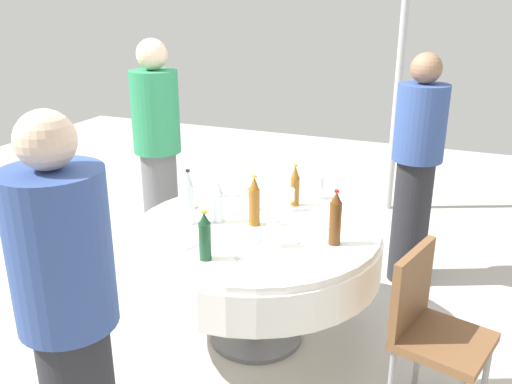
# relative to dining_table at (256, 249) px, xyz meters

# --- Properties ---
(ground_plane) EXTENTS (10.00, 10.00, 0.00)m
(ground_plane) POSITION_rel_dining_table_xyz_m (0.00, 0.00, -0.59)
(ground_plane) COLOR #B7B2A8
(dining_table) EXTENTS (1.43, 1.43, 0.74)m
(dining_table) POSITION_rel_dining_table_xyz_m (0.00, 0.00, 0.00)
(dining_table) COLOR white
(dining_table) RESTS_ON ground_plane
(bottle_amber_front) EXTENTS (0.06, 0.06, 0.30)m
(bottle_amber_front) POSITION_rel_dining_table_xyz_m (0.02, -0.02, 0.29)
(bottle_amber_front) COLOR #8C5619
(bottle_amber_front) RESTS_ON dining_table
(bottle_brown_near) EXTENTS (0.06, 0.06, 0.30)m
(bottle_brown_near) POSITION_rel_dining_table_xyz_m (-0.47, 0.06, 0.29)
(bottle_brown_near) COLOR #593314
(bottle_brown_near) RESTS_ON dining_table
(bottle_clear_north) EXTENTS (0.06, 0.06, 0.32)m
(bottle_clear_north) POSITION_rel_dining_table_xyz_m (0.37, 0.11, 0.30)
(bottle_clear_north) COLOR silver
(bottle_clear_north) RESTS_ON dining_table
(bottle_dark_green_east) EXTENTS (0.06, 0.06, 0.26)m
(bottle_dark_green_east) POSITION_rel_dining_table_xyz_m (0.08, 0.48, 0.27)
(bottle_dark_green_east) COLOR #194728
(bottle_dark_green_east) RESTS_ON dining_table
(bottle_clear_west) EXTENTS (0.06, 0.06, 0.25)m
(bottle_clear_west) POSITION_rel_dining_table_xyz_m (0.22, 0.02, 0.26)
(bottle_clear_west) COLOR silver
(bottle_clear_west) RESTS_ON dining_table
(bottle_amber_mid) EXTENTS (0.06, 0.06, 0.27)m
(bottle_amber_mid) POSITION_rel_dining_table_xyz_m (-0.10, -0.39, 0.27)
(bottle_amber_mid) COLOR #8C5619
(bottle_amber_mid) RESTS_ON dining_table
(wine_glass_east) EXTENTS (0.07, 0.07, 0.14)m
(wine_glass_east) POSITION_rel_dining_table_xyz_m (0.41, -0.37, 0.24)
(wine_glass_east) COLOR white
(wine_glass_east) RESTS_ON dining_table
(wine_glass_west) EXTENTS (0.06, 0.06, 0.16)m
(wine_glass_west) POSITION_rel_dining_table_xyz_m (0.15, -0.21, 0.26)
(wine_glass_west) COLOR white
(wine_glass_west) RESTS_ON dining_table
(wine_glass_mid) EXTENTS (0.07, 0.07, 0.16)m
(wine_glass_mid) POSITION_rel_dining_table_xyz_m (-0.19, 0.21, 0.26)
(wine_glass_mid) COLOR white
(wine_glass_mid) RESTS_ON dining_table
(wine_glass_right) EXTENTS (0.07, 0.07, 0.14)m
(wine_glass_right) POSITION_rel_dining_table_xyz_m (-0.09, -0.29, 0.24)
(wine_glass_right) COLOR white
(wine_glass_right) RESTS_ON dining_table
(wine_glass_outer) EXTENTS (0.08, 0.08, 0.15)m
(wine_glass_outer) POSITION_rel_dining_table_xyz_m (-0.19, -0.57, 0.25)
(wine_glass_outer) COLOR white
(wine_glass_outer) RESTS_ON dining_table
(plate_outer) EXTENTS (0.25, 0.25, 0.02)m
(plate_outer) POSITION_rel_dining_table_xyz_m (0.02, 0.20, 0.16)
(plate_outer) COLOR white
(plate_outer) RESTS_ON dining_table
(plate_rear) EXTENTS (0.25, 0.25, 0.02)m
(plate_rear) POSITION_rel_dining_table_xyz_m (-0.30, -0.19, 0.16)
(plate_rear) COLOR white
(plate_rear) RESTS_ON dining_table
(plate_inner) EXTENTS (0.24, 0.24, 0.02)m
(plate_inner) POSITION_rel_dining_table_xyz_m (0.31, 0.36, 0.16)
(plate_inner) COLOR white
(plate_inner) RESTS_ON dining_table
(plate_left) EXTENTS (0.24, 0.24, 0.04)m
(plate_left) POSITION_rel_dining_table_xyz_m (0.48, -0.08, 0.16)
(plate_left) COLOR white
(plate_left) RESTS_ON dining_table
(fork_near) EXTENTS (0.12, 0.15, 0.00)m
(fork_near) POSITION_rel_dining_table_xyz_m (-0.24, 0.05, 0.15)
(fork_near) COLOR silver
(fork_near) RESTS_ON dining_table
(knife_north) EXTENTS (0.15, 0.12, 0.00)m
(knife_north) POSITION_rel_dining_table_xyz_m (-0.13, 0.46, 0.15)
(knife_north) COLOR silver
(knife_north) RESTS_ON dining_table
(spoon_east) EXTENTS (0.18, 0.04, 0.00)m
(spoon_east) POSITION_rel_dining_table_xyz_m (0.05, -0.34, 0.15)
(spoon_east) COLOR silver
(spoon_east) RESTS_ON dining_table
(person_front) EXTENTS (0.34, 0.34, 1.66)m
(person_front) POSITION_rel_dining_table_xyz_m (0.13, 1.38, 0.27)
(person_front) COLOR #26262B
(person_front) RESTS_ON ground_plane
(person_near) EXTENTS (0.34, 0.34, 1.71)m
(person_near) POSITION_rel_dining_table_xyz_m (1.04, -0.64, 0.31)
(person_near) COLOR slate
(person_near) RESTS_ON ground_plane
(person_north) EXTENTS (0.34, 0.34, 1.64)m
(person_north) POSITION_rel_dining_table_xyz_m (-0.74, -1.10, 0.26)
(person_north) COLOR #26262B
(person_north) RESTS_ON ground_plane
(chair_mid) EXTENTS (0.49, 0.49, 0.87)m
(chair_mid) POSITION_rel_dining_table_xyz_m (-1.00, 0.28, -0.07)
(chair_mid) COLOR brown
(chair_mid) RESTS_ON ground_plane
(tent_pole_secondary) EXTENTS (0.07, 0.07, 2.59)m
(tent_pole_secondary) POSITION_rel_dining_table_xyz_m (-0.38, -2.49, 0.70)
(tent_pole_secondary) COLOR #B2B5B7
(tent_pole_secondary) RESTS_ON ground_plane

